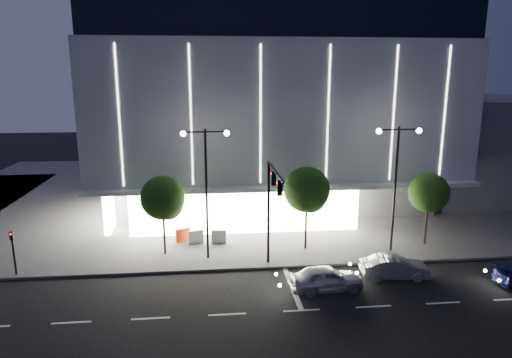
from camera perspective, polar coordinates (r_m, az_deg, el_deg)
The scene contains 16 objects.
ground at distance 26.70m, azimuth 0.70°, elevation -14.77°, with size 160.00×160.00×0.00m, color black.
sidewalk_museum at distance 49.66m, azimuth 3.25°, elevation -1.45°, with size 70.00×40.00×0.15m, color #474747.
museum at distance 46.24m, azimuth 1.23°, elevation 9.06°, with size 30.00×25.80×18.00m.
annex_building at distance 55.99m, azimuth 25.12°, elevation 4.12°, with size 16.00×20.00×10.00m, color #4C4C51.
traffic_mast at distance 28.06m, azimuth 1.97°, elevation -2.32°, with size 0.33×5.89×7.07m.
street_lamp_west at distance 30.17m, azimuth -6.26°, elevation 0.51°, with size 3.16×0.36×9.00m.
street_lamp_east at distance 32.75m, azimuth 17.12°, elevation 1.00°, with size 3.16×0.36×9.00m.
ped_signal_far at distance 32.30m, azimuth -28.08°, elevation -7.67°, with size 0.22×0.24×3.00m.
tree_left at distance 31.79m, azimuth -11.54°, elevation -2.61°, with size 3.02×3.02×5.72m.
tree_mid at distance 32.27m, azimuth 6.40°, elevation -1.64°, with size 3.25×3.25×6.15m.
tree_right at distance 35.38m, azimuth 20.79°, elevation -1.87°, with size 2.91×2.91×5.51m.
car_lead at distance 27.66m, azimuth 8.74°, elevation -12.18°, with size 1.76×4.37×1.49m, color #B0B2B9.
car_second at distance 30.15m, azimuth 16.98°, elevation -10.52°, with size 1.47×4.22×1.39m, color #B4B6BC.
barrier_a at distance 34.87m, azimuth -9.12°, elevation -6.94°, with size 1.10×0.25×1.00m, color #E93B0C.
barrier_b at distance 34.38m, azimuth -7.52°, elevation -7.18°, with size 1.10×0.25×1.00m, color silver.
barrier_d at distance 34.23m, azimuth -4.66°, elevation -7.20°, with size 1.10×0.25×1.00m, color #B8B8B8.
Camera 1 is at (-2.74, -23.47, 12.42)m, focal length 32.00 mm.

